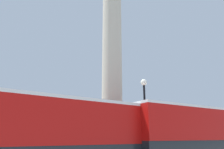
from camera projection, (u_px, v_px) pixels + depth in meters
monument_column at (112, 65)px, 17.52m from camera, size 5.06×5.06×25.88m
bus_b at (212, 146)px, 12.27m from camera, size 11.38×3.13×4.40m
street_lamp at (146, 123)px, 13.91m from camera, size 0.43×0.43×6.66m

